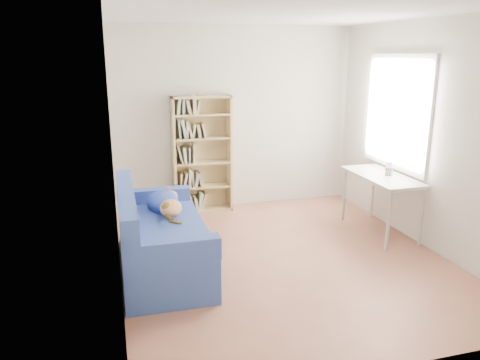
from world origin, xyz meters
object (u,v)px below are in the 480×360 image
object	(u,v)px
sofa	(159,238)
bookshelf	(202,159)
pen_cup	(389,170)
desk	(382,181)

from	to	relation	value
sofa	bookshelf	xyz separation A→B (m)	(0.82, 1.74, 0.43)
pen_cup	sofa	bearing A→B (deg)	-174.54
sofa	bookshelf	distance (m)	1.97
sofa	desk	bearing A→B (deg)	6.42
bookshelf	desk	bearing A→B (deg)	-36.03
sofa	desk	distance (m)	2.84
bookshelf	desk	distance (m)	2.46
bookshelf	desk	xyz separation A→B (m)	(1.99, -1.45, -0.09)
sofa	pen_cup	size ratio (longest dim) A/B	10.39
bookshelf	sofa	bearing A→B (deg)	-115.17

